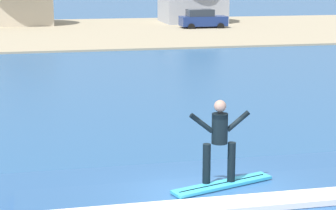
# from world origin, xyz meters

# --- Properties ---
(wave_crest) EXTENTS (9.95, 3.55, 1.12)m
(wave_crest) POSITION_xyz_m (0.45, 0.78, 0.53)
(wave_crest) COLOR #2C588D
(wave_crest) RESTS_ON ground_plane
(surfboard) EXTENTS (2.24, 1.04, 0.06)m
(surfboard) POSITION_xyz_m (0.28, 0.51, 1.15)
(surfboard) COLOR #33A5CC
(surfboard) RESTS_ON wave_crest
(surfer) EXTENTS (1.24, 0.32, 1.68)m
(surfer) POSITION_xyz_m (0.22, 0.58, 2.12)
(surfer) COLOR black
(surfer) RESTS_ON surfboard
(shoreline_bank) EXTENTS (120.00, 27.17, 0.14)m
(shoreline_bank) POSITION_xyz_m (0.00, 43.86, 0.07)
(shoreline_bank) COLOR tan
(shoreline_bank) RESTS_ON ground_plane
(car_far_shore) EXTENTS (4.34, 2.25, 1.86)m
(car_far_shore) POSITION_xyz_m (12.01, 44.40, 0.95)
(car_far_shore) COLOR navy
(car_far_shore) RESTS_ON ground_plane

